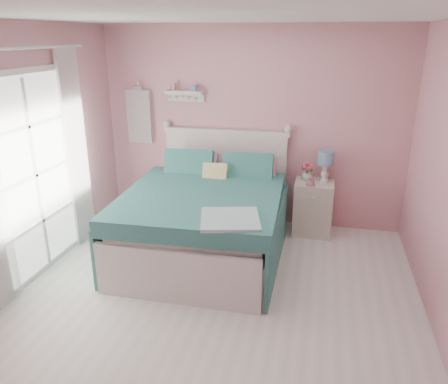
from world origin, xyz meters
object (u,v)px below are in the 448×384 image
at_px(nightstand, 313,207).
at_px(table_lamp, 326,160).
at_px(vase, 307,175).
at_px(teacup, 311,183).
at_px(bed, 206,220).

xyz_separation_m(nightstand, table_lamp, (0.11, 0.08, 0.62)).
distance_m(table_lamp, vase, 0.30).
bearing_deg(table_lamp, nightstand, -145.47).
height_order(nightstand, vase, vase).
bearing_deg(nightstand, teacup, -107.65).
bearing_deg(table_lamp, vase, -172.71).
xyz_separation_m(table_lamp, teacup, (-0.16, -0.23, -0.24)).
bearing_deg(teacup, bed, -149.05).
distance_m(bed, nightstand, 1.47).
bearing_deg(teacup, nightstand, 72.35).
xyz_separation_m(table_lamp, vase, (-0.22, -0.03, -0.20)).
xyz_separation_m(bed, teacup, (1.16, 0.69, 0.32)).
relative_size(vase, teacup, 1.54).
height_order(bed, vase, bed).
bearing_deg(bed, nightstand, 32.96).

